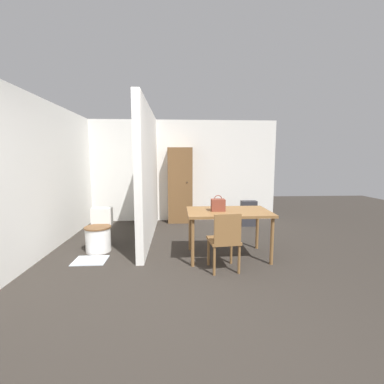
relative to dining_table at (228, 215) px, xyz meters
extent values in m
plane|color=#2D2823|center=(-0.86, -1.45, -0.67)|extent=(16.00, 16.00, 0.00)
cube|color=white|center=(-0.86, 2.59, 0.58)|extent=(5.11, 0.12, 2.50)
cube|color=white|center=(-2.97, 0.54, 0.58)|extent=(0.12, 4.98, 2.50)
cube|color=white|center=(-1.35, 1.12, 0.58)|extent=(0.12, 2.81, 2.50)
cube|color=brown|center=(0.00, 0.00, 0.05)|extent=(1.28, 0.81, 0.04)
cylinder|color=brown|center=(-0.58, -0.34, -0.32)|extent=(0.05, 0.05, 0.70)
cylinder|color=brown|center=(0.58, -0.34, -0.32)|extent=(0.05, 0.05, 0.70)
cylinder|color=brown|center=(-0.58, 0.34, -0.32)|extent=(0.05, 0.05, 0.70)
cylinder|color=brown|center=(0.58, 0.34, -0.32)|extent=(0.05, 0.05, 0.70)
cube|color=brown|center=(-0.16, -0.47, -0.25)|extent=(0.44, 0.44, 0.04)
cube|color=brown|center=(-0.14, -0.65, -0.04)|extent=(0.37, 0.07, 0.40)
cylinder|color=brown|center=(-0.35, -0.31, -0.47)|extent=(0.04, 0.04, 0.40)
cylinder|color=brown|center=(0.00, -0.28, -0.47)|extent=(0.04, 0.04, 0.40)
cylinder|color=brown|center=(-0.31, -0.65, -0.47)|extent=(0.04, 0.04, 0.40)
cylinder|color=brown|center=(0.03, -0.62, -0.47)|extent=(0.04, 0.04, 0.40)
cylinder|color=white|center=(-2.13, 0.37, -0.47)|extent=(0.41, 0.41, 0.40)
cylinder|color=brown|center=(-2.13, 0.37, -0.26)|extent=(0.43, 0.43, 0.02)
cube|color=white|center=(-2.13, 0.65, -0.12)|extent=(0.35, 0.18, 0.29)
cube|color=brown|center=(-0.17, 0.00, 0.17)|extent=(0.21, 0.16, 0.18)
torus|color=brown|center=(-0.17, 0.00, 0.26)|extent=(0.13, 0.01, 0.13)
cube|color=brown|center=(-0.72, 2.33, 0.24)|extent=(0.59, 0.35, 1.82)
sphere|color=black|center=(-0.56, 2.15, 0.33)|extent=(0.02, 0.02, 0.02)
cube|color=#B2BCC6|center=(-2.13, -0.05, -0.66)|extent=(0.49, 0.39, 0.01)
cube|color=#2D2D33|center=(0.86, 1.88, -0.38)|extent=(0.35, 0.20, 0.59)
camera|label=1|loc=(-0.80, -3.89, 0.87)|focal=24.00mm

